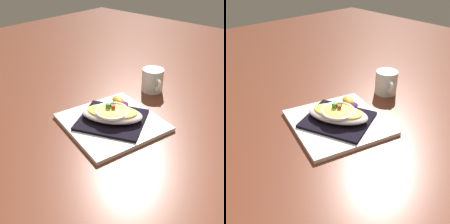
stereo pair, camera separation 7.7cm
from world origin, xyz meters
The scene contains 6 objects.
ground_plane centered at (0.00, 0.00, 0.00)m, with size 2.60×2.60×0.00m, color brown.
square_plate centered at (0.00, 0.00, 0.01)m, with size 0.26×0.26×0.01m, color white.
folded_napkin centered at (0.00, 0.00, 0.02)m, with size 0.19×0.17×0.01m, color black.
gratin_dish centered at (0.00, 0.00, 0.04)m, with size 0.20×0.17×0.05m.
orange_garnish centered at (0.05, -0.09, 0.02)m, with size 0.07×0.06×0.02m.
coffee_mug centered at (0.04, -0.26, 0.04)m, with size 0.10×0.08×0.08m.
Camera 1 is at (-0.44, 0.49, 0.45)m, focal length 42.83 mm.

